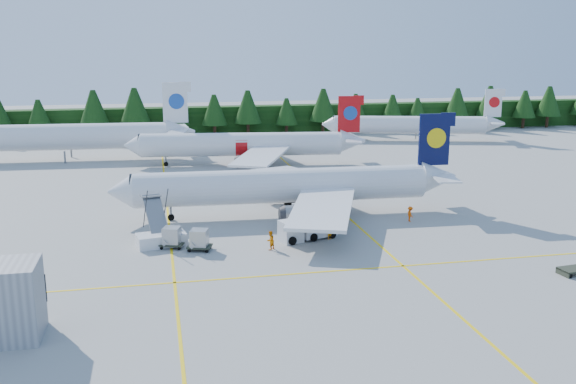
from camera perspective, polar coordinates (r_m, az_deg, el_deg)
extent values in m
plane|color=#9C9C97|center=(61.69, 2.91, -5.13)|extent=(320.00, 320.00, 0.00)
cube|color=yellow|center=(79.05, -10.69, -1.25)|extent=(0.25, 120.00, 0.01)
cube|color=yellow|center=(81.78, 3.45, -0.56)|extent=(0.25, 120.00, 0.01)
cube|color=yellow|center=(56.23, 4.46, -6.99)|extent=(80.00, 0.25, 0.01)
cube|color=black|center=(140.41, -5.59, 6.37)|extent=(220.00, 4.00, 6.00)
cylinder|color=silver|center=(72.76, -0.54, 0.56)|extent=(33.12, 5.23, 3.88)
cone|color=silver|center=(72.26, -14.67, 0.04)|extent=(2.87, 3.99, 3.88)
cube|color=#070C34|center=(76.67, 12.87, 4.56)|extent=(3.70, 0.49, 6.01)
cube|color=silver|center=(81.30, 0.59, 1.48)|extent=(9.53, 15.58, 1.10)
cylinder|color=slate|center=(78.75, -0.47, 0.08)|extent=(3.38, 2.17, 2.04)
cube|color=silver|center=(65.53, 3.09, -1.39)|extent=(10.52, 15.67, 1.10)
cylinder|color=slate|center=(67.99, 1.00, -2.02)|extent=(3.38, 2.17, 2.04)
cylinder|color=slate|center=(72.58, -10.37, -1.86)|extent=(0.23, 0.23, 1.65)
cylinder|color=silver|center=(103.78, -4.16, 4.25)|extent=(32.23, 7.89, 3.77)
cone|color=silver|center=(105.19, -13.66, 4.03)|extent=(3.10, 4.08, 3.77)
cube|color=#BA0C0F|center=(104.65, 5.45, 6.90)|extent=(3.59, 0.79, 5.84)
cube|color=silver|center=(111.82, -2.72, 4.62)|extent=(8.14, 14.92, 1.07)
cylinder|color=slate|center=(109.47, -3.66, 3.72)|extent=(3.43, 2.38, 1.98)
cube|color=silver|center=(96.02, -2.44, 3.21)|extent=(11.17, 15.18, 1.07)
cylinder|color=slate|center=(98.71, -3.58, 2.70)|extent=(3.43, 2.38, 1.98)
cylinder|color=slate|center=(104.89, -10.80, 2.71)|extent=(0.23, 0.23, 1.60)
cylinder|color=silver|center=(114.40, -20.15, 4.60)|extent=(37.59, 6.68, 4.40)
cube|color=silver|center=(111.36, -10.00, 7.84)|extent=(4.19, 0.64, 6.82)
cylinder|color=silver|center=(132.36, 10.72, 5.89)|extent=(30.17, 10.89, 3.56)
cone|color=silver|center=(131.04, 3.59, 6.02)|extent=(3.29, 4.06, 3.56)
cube|color=silver|center=(135.23, 17.78, 7.54)|extent=(3.35, 1.13, 5.51)
cylinder|color=slate|center=(131.55, 5.70, 4.91)|extent=(0.21, 0.21, 1.42)
cube|color=silver|center=(63.84, -11.20, -4.17)|extent=(5.05, 3.31, 1.22)
cube|color=slate|center=(65.40, -11.68, -2.00)|extent=(2.61, 4.69, 3.29)
cube|color=slate|center=(67.16, -12.12, -0.31)|extent=(2.22, 1.70, 0.13)
cube|color=white|center=(63.76, 0.25, -3.52)|extent=(2.50, 2.50, 2.11)
cube|color=black|center=(63.62, 0.25, -3.08)|extent=(2.18, 2.32, 0.90)
cube|color=white|center=(65.08, 2.57, -2.77)|extent=(4.09, 3.16, 2.61)
cube|color=#2C3224|center=(60.32, 24.10, -6.26)|extent=(2.68, 1.86, 0.15)
cube|color=#2C3224|center=(63.05, -10.25, -4.54)|extent=(2.64, 2.31, 0.14)
cube|color=#A8AAAC|center=(62.80, -10.29, -3.80)|extent=(1.95, 1.92, 1.56)
cube|color=#2C3224|center=(61.87, -7.86, -4.80)|extent=(2.64, 2.31, 0.14)
cube|color=#A8AAAC|center=(61.61, -7.89, -4.04)|extent=(1.95, 1.92, 1.56)
imported|color=orange|center=(64.73, 3.74, -3.53)|extent=(0.69, 0.63, 1.59)
imported|color=orange|center=(61.32, -1.58, -4.32)|extent=(1.14, 1.12, 1.86)
imported|color=#F04F05|center=(72.18, 10.81, -1.93)|extent=(0.50, 0.72, 1.71)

